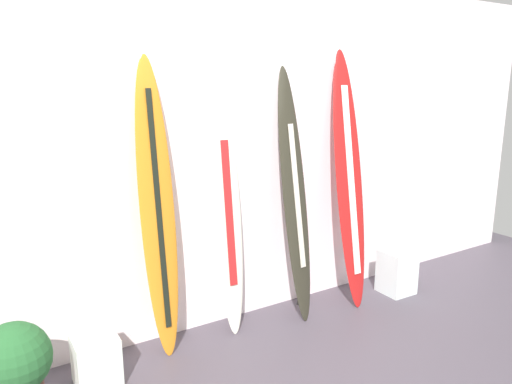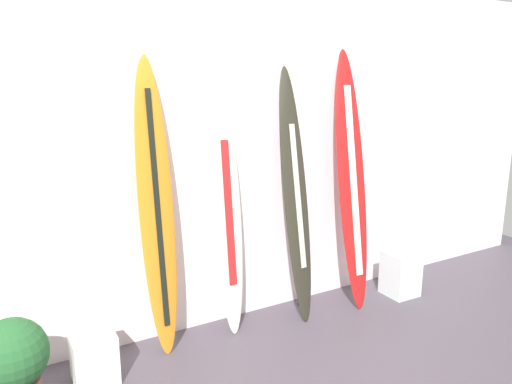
# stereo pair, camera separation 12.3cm
# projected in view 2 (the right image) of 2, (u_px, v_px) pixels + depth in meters

# --- Properties ---
(wall_back) EXTENTS (7.20, 0.20, 2.80)m
(wall_back) POSITION_uv_depth(u_px,v_px,m) (239.00, 152.00, 3.99)
(wall_back) COLOR white
(wall_back) RESTS_ON ground
(surfboard_sunset) EXTENTS (0.26, 0.29, 2.16)m
(surfboard_sunset) POSITION_uv_depth(u_px,v_px,m) (157.00, 212.00, 3.43)
(surfboard_sunset) COLOR orange
(surfboard_sunset) RESTS_ON ground
(surfboard_ivory) EXTENTS (0.24, 0.30, 1.94)m
(surfboard_ivory) POSITION_uv_depth(u_px,v_px,m) (228.00, 216.00, 3.75)
(surfboard_ivory) COLOR silver
(surfboard_ivory) RESTS_ON ground
(surfboard_charcoal) EXTENTS (0.25, 0.43, 2.10)m
(surfboard_charcoal) POSITION_uv_depth(u_px,v_px,m) (296.00, 198.00, 3.95)
(surfboard_charcoal) COLOR #2D2B20
(surfboard_charcoal) RESTS_ON ground
(surfboard_crimson) EXTENTS (0.30, 0.45, 2.25)m
(surfboard_crimson) POSITION_uv_depth(u_px,v_px,m) (352.00, 183.00, 4.19)
(surfboard_crimson) COLOR red
(surfboard_crimson) RESTS_ON ground
(display_block_left) EXTENTS (0.29, 0.29, 0.41)m
(display_block_left) POSITION_uv_depth(u_px,v_px,m) (400.00, 273.00, 4.54)
(display_block_left) COLOR white
(display_block_left) RESTS_ON ground
(display_block_center) EXTENTS (0.28, 0.28, 0.34)m
(display_block_center) POSITION_uv_depth(u_px,v_px,m) (94.00, 357.00, 3.23)
(display_block_center) COLOR silver
(display_block_center) RESTS_ON ground
(potted_plant) EXTENTS (0.42, 0.42, 0.63)m
(potted_plant) POSITION_uv_depth(u_px,v_px,m) (13.00, 364.00, 2.83)
(potted_plant) COLOR #885349
(potted_plant) RESTS_ON ground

